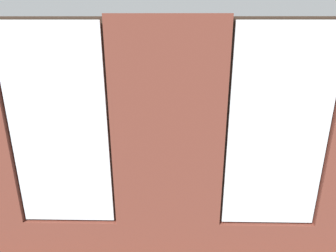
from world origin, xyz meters
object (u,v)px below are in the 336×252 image
Objects in this scene: coffee_table at (164,161)px; cup_ceramic at (169,159)px; tv_flatscreen at (22,125)px; couch_by_window at (128,215)px; media_console at (27,154)px; remote_gray at (143,160)px; potted_plant_between_couches at (230,181)px; potted_plant_by_left_couch at (266,132)px; table_plant_small at (156,150)px; potted_plant_mid_room_small at (220,137)px; couch_left at (306,161)px; potted_plant_near_tv at (27,162)px.

cup_ceramic is (-0.10, 0.12, 0.10)m from coffee_table.
tv_flatscreen is at bearing -9.97° from cup_ceramic.
couch_by_window is 1.64× the size of media_console.
remote_gray is 0.12× the size of potted_plant_between_couches.
couch_by_window is at bearing 139.49° from tv_flatscreen.
potted_plant_by_left_couch is (-5.33, -1.07, 0.12)m from media_console.
table_plant_small is at bearing -57.19° from potted_plant_between_couches.
coffee_table is 0.42m from remote_gray.
potted_plant_between_couches is 2.20× the size of potted_plant_by_left_couch.
potted_plant_mid_room_small is 0.46× the size of potted_plant_between_couches.
remote_gray is at bearing -81.64° from couch_left.
coffee_table is at bearing -83.58° from couch_left.
cup_ceramic is 2.81m from potted_plant_by_left_couch.
potted_plant_near_tv is at bearing 25.67° from potted_plant_mid_room_small.
potted_plant_near_tv reaches higher than potted_plant_by_left_couch.
media_console is at bearing -9.91° from cup_ceramic.
potted_plant_between_couches is (-3.88, 2.06, -0.06)m from tv_flatscreen.
potted_plant_between_couches reaches higher than table_plant_small.
cup_ceramic is 2.52m from potted_plant_near_tv.
couch_left is 1.97× the size of tv_flatscreen.
potted_plant_by_left_couch is at bearing -156.26° from potted_plant_near_tv.
couch_left is at bearing -179.93° from table_plant_small.
table_plant_small is 0.18× the size of potted_plant_between_couches.
coffee_table is at bearing -165.11° from potted_plant_near_tv.
remote_gray is 2.04m from potted_plant_near_tv.
couch_left is at bearing -136.29° from potted_plant_between_couches.
table_plant_small is 0.39× the size of potted_plant_by_left_couch.
cup_ceramic is at bearing 128.46° from coffee_table.
cup_ceramic is (2.72, 0.23, 0.13)m from couch_left.
remote_gray is (3.21, 0.23, 0.09)m from couch_left.
remote_gray is 2.57m from media_console.
tv_flatscreen is 4.39m from potted_plant_between_couches.
couch_left is 20.70× the size of cup_ceramic.
remote_gray is 0.27× the size of potted_plant_by_left_couch.
couch_left is at bearing 106.31° from potted_plant_by_left_couch.
potted_plant_mid_room_small is at bearing -170.34° from media_console.
couch_left reaches higher than media_console.
couch_by_window is 1.56× the size of potted_plant_near_tv.
potted_plant_mid_room_small is (1.56, -1.00, 0.10)m from couch_left.
coffee_table is 1.12× the size of media_console.
media_console is at bearing -27.94° from potted_plant_between_couches.
potted_plant_near_tv reaches higher than cup_ceramic.
couch_left is 2.61m from potted_plant_between_couches.
media_console reaches higher than remote_gray.
potted_plant_mid_room_small is at bearing -95.91° from potted_plant_between_couches.
couch_by_window reaches higher than media_console.
coffee_table is 7.72× the size of remote_gray.
couch_left is 3.22m from remote_gray.
couch_by_window is 3.29m from tv_flatscreen.
couch_left is (-3.27, -1.80, 0.00)m from couch_by_window.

